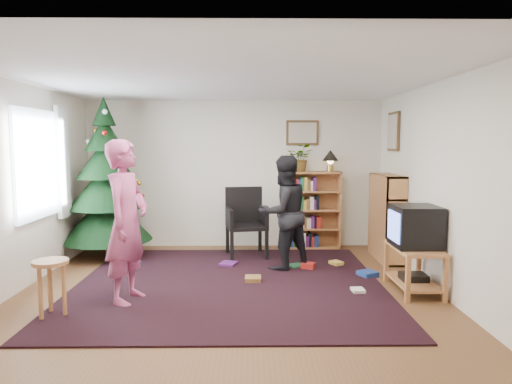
{
  "coord_description": "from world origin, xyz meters",
  "views": [
    {
      "loc": [
        0.27,
        -5.29,
        1.76
      ],
      "look_at": [
        0.34,
        0.96,
        1.1
      ],
      "focal_mm": 32.0,
      "sensor_mm": 36.0,
      "label": 1
    }
  ],
  "objects_px": {
    "bookshelf_right": "(386,216)",
    "table_lamp": "(330,157)",
    "picture_back": "(302,133)",
    "bookshelf_back": "(312,209)",
    "picture_right": "(394,132)",
    "person_by_chair": "(284,213)",
    "armchair": "(247,219)",
    "crt_tv": "(415,226)",
    "stool": "(51,273)",
    "tv_stand": "(414,265)",
    "potted_plant": "(301,158)",
    "person_standing": "(127,222)",
    "christmas_tree": "(106,191)"
  },
  "relations": [
    {
      "from": "bookshelf_right",
      "to": "table_lamp",
      "type": "distance_m",
      "value": 1.39
    },
    {
      "from": "picture_back",
      "to": "bookshelf_right",
      "type": "xyz_separation_m",
      "value": [
        1.19,
        -0.93,
        -1.29
      ]
    },
    {
      "from": "bookshelf_back",
      "to": "picture_right",
      "type": "bearing_deg",
      "value": -26.82
    },
    {
      "from": "bookshelf_back",
      "to": "person_by_chair",
      "type": "relative_size",
      "value": 0.81
    },
    {
      "from": "armchair",
      "to": "bookshelf_back",
      "type": "bearing_deg",
      "value": 15.91
    },
    {
      "from": "crt_tv",
      "to": "stool",
      "type": "xyz_separation_m",
      "value": [
        -3.98,
        -0.76,
        -0.34
      ]
    },
    {
      "from": "tv_stand",
      "to": "stool",
      "type": "bearing_deg",
      "value": -169.12
    },
    {
      "from": "table_lamp",
      "to": "crt_tv",
      "type": "bearing_deg",
      "value": -75.4
    },
    {
      "from": "tv_stand",
      "to": "crt_tv",
      "type": "relative_size",
      "value": 1.55
    },
    {
      "from": "bookshelf_back",
      "to": "potted_plant",
      "type": "bearing_deg",
      "value": 180.0
    },
    {
      "from": "crt_tv",
      "to": "potted_plant",
      "type": "relative_size",
      "value": 1.21
    },
    {
      "from": "bookshelf_right",
      "to": "armchair",
      "type": "bearing_deg",
      "value": 82.96
    },
    {
      "from": "stool",
      "to": "person_standing",
      "type": "height_order",
      "value": "person_standing"
    },
    {
      "from": "stool",
      "to": "tv_stand",
      "type": "bearing_deg",
      "value": 10.88
    },
    {
      "from": "stool",
      "to": "person_by_chair",
      "type": "relative_size",
      "value": 0.37
    },
    {
      "from": "bookshelf_back",
      "to": "bookshelf_right",
      "type": "height_order",
      "value": "same"
    },
    {
      "from": "stool",
      "to": "table_lamp",
      "type": "relative_size",
      "value": 1.63
    },
    {
      "from": "armchair",
      "to": "picture_right",
      "type": "bearing_deg",
      "value": -11.32
    },
    {
      "from": "person_by_chair",
      "to": "bookshelf_right",
      "type": "bearing_deg",
      "value": 168.53
    },
    {
      "from": "bookshelf_right",
      "to": "table_lamp",
      "type": "height_order",
      "value": "table_lamp"
    },
    {
      "from": "picture_back",
      "to": "person_standing",
      "type": "distance_m",
      "value": 3.73
    },
    {
      "from": "picture_back",
      "to": "tv_stand",
      "type": "height_order",
      "value": "picture_back"
    },
    {
      "from": "stool",
      "to": "potted_plant",
      "type": "relative_size",
      "value": 1.28
    },
    {
      "from": "bookshelf_right",
      "to": "bookshelf_back",
      "type": "bearing_deg",
      "value": 52.36
    },
    {
      "from": "picture_right",
      "to": "crt_tv",
      "type": "relative_size",
      "value": 1.08
    },
    {
      "from": "christmas_tree",
      "to": "tv_stand",
      "type": "relative_size",
      "value": 2.87
    },
    {
      "from": "bookshelf_right",
      "to": "christmas_tree",
      "type": "bearing_deg",
      "value": 87.22
    },
    {
      "from": "table_lamp",
      "to": "person_standing",
      "type": "bearing_deg",
      "value": -135.61
    },
    {
      "from": "person_by_chair",
      "to": "tv_stand",
      "type": "bearing_deg",
      "value": 116.01
    },
    {
      "from": "potted_plant",
      "to": "table_lamp",
      "type": "distance_m",
      "value": 0.5
    },
    {
      "from": "picture_back",
      "to": "potted_plant",
      "type": "distance_m",
      "value": 0.44
    },
    {
      "from": "person_by_chair",
      "to": "potted_plant",
      "type": "xyz_separation_m",
      "value": [
        0.38,
        1.33,
        0.73
      ]
    },
    {
      "from": "picture_right",
      "to": "tv_stand",
      "type": "distance_m",
      "value": 2.4
    },
    {
      "from": "picture_back",
      "to": "potted_plant",
      "type": "height_order",
      "value": "picture_back"
    },
    {
      "from": "picture_right",
      "to": "person_by_chair",
      "type": "xyz_separation_m",
      "value": [
        -1.74,
        -0.74,
        -1.15
      ]
    },
    {
      "from": "armchair",
      "to": "person_standing",
      "type": "xyz_separation_m",
      "value": [
        -1.31,
        -2.12,
        0.32
      ]
    },
    {
      "from": "picture_back",
      "to": "stool",
      "type": "height_order",
      "value": "picture_back"
    },
    {
      "from": "picture_back",
      "to": "tv_stand",
      "type": "bearing_deg",
      "value": -66.61
    },
    {
      "from": "picture_right",
      "to": "stool",
      "type": "height_order",
      "value": "picture_right"
    },
    {
      "from": "bookshelf_back",
      "to": "person_standing",
      "type": "bearing_deg",
      "value": -132.25
    },
    {
      "from": "christmas_tree",
      "to": "bookshelf_right",
      "type": "relative_size",
      "value": 1.91
    },
    {
      "from": "christmas_tree",
      "to": "bookshelf_right",
      "type": "height_order",
      "value": "christmas_tree"
    },
    {
      "from": "person_standing",
      "to": "table_lamp",
      "type": "relative_size",
      "value": 5.0
    },
    {
      "from": "christmas_tree",
      "to": "bookshelf_right",
      "type": "xyz_separation_m",
      "value": [
        4.3,
        -0.21,
        -0.37
      ]
    },
    {
      "from": "tv_stand",
      "to": "potted_plant",
      "type": "bearing_deg",
      "value": 115.43
    },
    {
      "from": "christmas_tree",
      "to": "person_standing",
      "type": "relative_size",
      "value": 1.37
    },
    {
      "from": "picture_right",
      "to": "bookshelf_back",
      "type": "bearing_deg",
      "value": 153.18
    },
    {
      "from": "picture_back",
      "to": "crt_tv",
      "type": "xyz_separation_m",
      "value": [
        1.07,
        -2.47,
        -1.16
      ]
    },
    {
      "from": "bookshelf_back",
      "to": "tv_stand",
      "type": "xyz_separation_m",
      "value": [
        0.91,
        -2.34,
        -0.34
      ]
    },
    {
      "from": "picture_back",
      "to": "bookshelf_back",
      "type": "bearing_deg",
      "value": -40.5
    }
  ]
}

